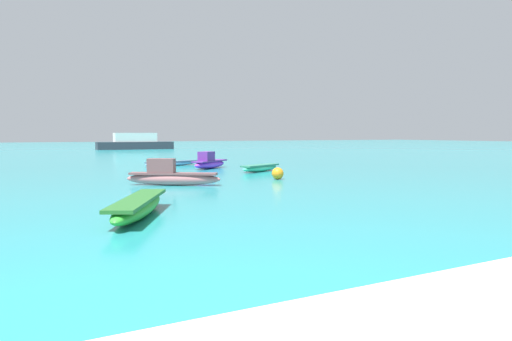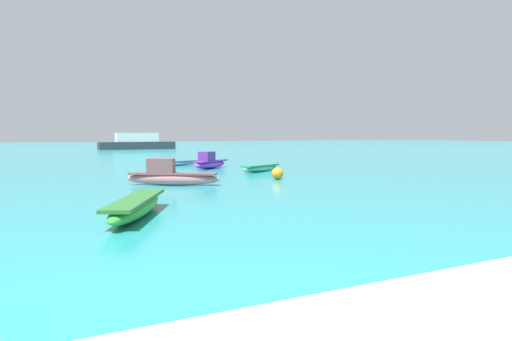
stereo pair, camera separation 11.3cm
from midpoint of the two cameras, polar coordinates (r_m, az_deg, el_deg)
The scene contains 7 objects.
moored_boat_0 at distance 26.33m, azimuth -6.00°, elevation 1.00°, with size 2.86×2.44×0.98m.
moored_boat_1 at distance 11.27m, azimuth -14.80°, elevation -4.35°, with size 2.36×3.81×0.45m.
moored_boat_2 at distance 24.09m, azimuth 0.39°, elevation 0.36°, with size 2.88×1.87×0.36m.
moored_boat_3 at distance 17.86m, azimuth -10.75°, elevation -0.68°, with size 3.36×2.42×1.03m.
moored_boat_4 at distance 28.88m, azimuth -10.58°, elevation 0.91°, with size 3.87×1.77×0.30m.
mooring_buoy_1 at distance 19.92m, azimuth 2.57°, elevation -0.36°, with size 0.52×0.52×0.52m.
distant_ferry at distance 61.76m, azimuth -14.90°, elevation 3.39°, with size 9.73×2.14×2.14m.
Camera 1 is at (-1.14, -3.21, 1.97)m, focal length 32.00 mm.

